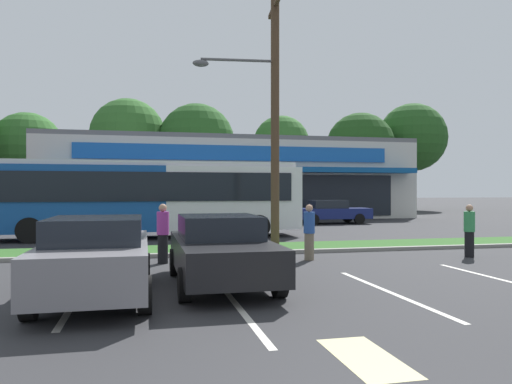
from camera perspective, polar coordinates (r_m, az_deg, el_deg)
name	(u,v)px	position (r m, az deg, el deg)	size (l,w,h in m)	color
grass_median	(197,250)	(16.61, -6.82, -6.64)	(56.00, 2.20, 0.12)	#2D5B23
curb_lip	(201,254)	(15.41, -6.35, -7.18)	(56.00, 0.24, 0.12)	gray
parking_stripe_0	(78,297)	(10.15, -19.98, -11.36)	(0.12, 4.80, 0.01)	silver
parking_stripe_1	(238,307)	(8.81, -2.07, -13.15)	(0.12, 4.80, 0.01)	silver
parking_stripe_2	(391,292)	(10.33, 15.32, -11.16)	(0.12, 4.80, 0.01)	silver
parking_stripe_3	(504,280)	(12.58, 26.83, -9.12)	(0.12, 4.80, 0.01)	silver
lot_arrow	(366,357)	(6.44, 12.60, -18.19)	(0.70, 1.60, 0.01)	beige
storefront_building	(225,179)	(38.67, -3.57, 1.51)	(26.55, 12.85, 5.84)	beige
tree_left	(27,148)	(49.58, -24.99, 4.67)	(6.42, 6.42, 9.14)	#473323
tree_mid_left	(128,136)	(47.84, -14.63, 6.25)	(7.04, 7.04, 10.62)	#473323
tree_mid	(196,142)	(46.69, -6.92, 5.82)	(7.10, 7.10, 10.17)	#473323
tree_mid_right	(281,144)	(49.24, 2.95, 5.55)	(5.64, 5.64, 9.47)	#473323
tree_right	(360,147)	(50.91, 12.00, 5.11)	(6.91, 6.91, 9.86)	#473323
tree_far_right	(412,138)	(55.18, 17.67, 6.04)	(7.19, 7.19, 11.27)	#473323
utility_pole	(271,109)	(17.50, 1.71, 9.63)	(3.06, 2.40, 9.13)	#4C3826
city_bus	(150,197)	(21.49, -12.24, -0.53)	(12.97, 2.72, 3.25)	#144793
car_1	(330,212)	(30.37, 8.62, -2.25)	(4.65, 1.99, 1.43)	navy
car_2	(97,256)	(9.79, -17.96, -7.10)	(1.98, 4.74, 1.54)	slate
car_4	(194,212)	(28.26, -7.22, -2.33)	(4.26, 1.97, 1.53)	black
car_5	(221,249)	(10.66, -4.12, -6.64)	(2.00, 4.65, 1.49)	black
pedestrian_near_bench	(163,233)	(13.96, -10.74, -4.75)	(0.33, 0.33, 1.66)	black
pedestrian_by_pole	(469,231)	(16.38, 23.49, -4.13)	(0.32, 0.32, 1.60)	black
pedestrian_mid	(309,232)	(14.46, 6.19, -4.65)	(0.33, 0.33, 1.62)	#726651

